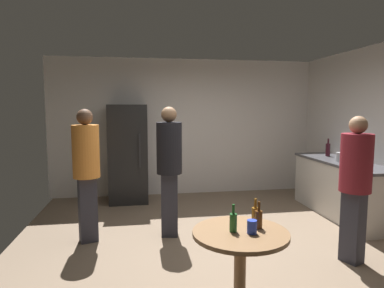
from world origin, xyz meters
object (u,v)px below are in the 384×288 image
Objects in this scene: kettle at (342,157)px; foreground_table at (240,243)px; refrigerator at (128,154)px; beer_bottle_amber at (255,215)px; person_in_black_shirt at (169,161)px; person_in_maroon_shirt at (355,178)px; beer_bottle_brown at (259,219)px; plastic_cup_blue at (252,227)px; beer_bottle_green at (233,222)px; wine_bottle_on_counter at (328,149)px; person_in_orange_shirt at (86,165)px.

foreground_table is at bearing -136.58° from kettle.
refrigerator reaches higher than beer_bottle_amber.
person_in_black_shirt is 2.26m from person_in_maroon_shirt.
beer_bottle_brown is (1.19, -3.63, -0.08)m from refrigerator.
kettle is at bearing 45.11° from plastic_cup_blue.
beer_bottle_amber is 0.27m from beer_bottle_green.
beer_bottle_brown is at bearing 4.90° from person_in_maroon_shirt.
wine_bottle_on_counter reaches higher than beer_bottle_green.
refrigerator is 3.82m from foreground_table.
plastic_cup_blue is (-0.10, -0.20, -0.03)m from beer_bottle_amber.
kettle reaches higher than plastic_cup_blue.
refrigerator is at bearing 146.24° from person_in_orange_shirt.
beer_bottle_brown is at bearing 23.68° from person_in_orange_shirt.
person_in_orange_shirt is at bearing -104.47° from refrigerator.
beer_bottle_amber is (-2.18, -2.09, -0.15)m from kettle.
person_in_black_shirt is 1.06× the size of person_in_maroon_shirt.
kettle reaches higher than beer_bottle_green.
beer_bottle_amber is at bearing 25.23° from person_in_orange_shirt.
person_in_orange_shirt reaches higher than beer_bottle_amber.
person_in_maroon_shirt reaches higher than wine_bottle_on_counter.
beer_bottle_green is 1.89m from person_in_black_shirt.
beer_bottle_amber is at bearing 1.83° from person_in_maroon_shirt.
kettle is 1.68m from person_in_maroon_shirt.
foreground_table is (1.01, -3.67, -0.27)m from refrigerator.
person_in_black_shirt is (-0.36, 1.85, 0.22)m from beer_bottle_green.
beer_bottle_green is at bearing -75.47° from refrigerator.
kettle is at bearing 43.80° from beer_bottle_amber.
wine_bottle_on_counter reaches higher than beer_bottle_brown.
person_in_maroon_shirt is at bearing 26.98° from beer_bottle_brown.
beer_bottle_amber is 0.09m from beer_bottle_brown.
person_in_orange_shirt is (-1.49, 1.83, 0.39)m from foreground_table.
plastic_cup_blue is 1.69m from person_in_maroon_shirt.
wine_bottle_on_counter is 1.35× the size of beer_bottle_green.
person_in_black_shirt is at bearing 109.10° from beer_bottle_amber.
beer_bottle_green is (-0.06, 0.00, 0.19)m from foreground_table.
plastic_cup_blue is at bearing 6.59° from person_in_maroon_shirt.
person_in_black_shirt is at bearing -172.28° from kettle.
refrigerator reaches higher than beer_bottle_green.
plastic_cup_blue is 1.99m from person_in_black_shirt.
person_in_orange_shirt is at bearing 132.96° from beer_bottle_brown.
foreground_table is 2.39m from person_in_orange_shirt.
person_in_orange_shirt reaches higher than wine_bottle_on_counter.
person_in_orange_shirt is (-0.48, -1.84, 0.12)m from refrigerator.
foreground_table is at bearing 142.61° from plastic_cup_blue.
person_in_orange_shirt is at bearing 129.67° from plastic_cup_blue.
beer_bottle_green is at bearing -169.79° from beer_bottle_brown.
kettle is 2.80m from person_in_black_shirt.
beer_bottle_amber is 1.52m from person_in_maroon_shirt.
beer_bottle_amber is (0.17, 0.14, 0.19)m from foreground_table.
person_in_orange_shirt is (-1.66, 1.78, 0.20)m from beer_bottle_brown.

